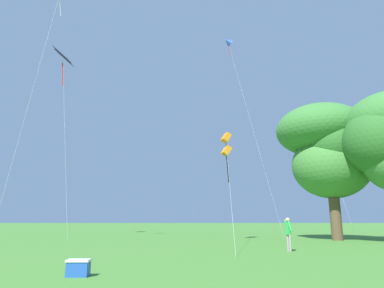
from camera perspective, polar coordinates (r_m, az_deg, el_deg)
name	(u,v)px	position (r m, az deg, el deg)	size (l,w,h in m)	color
kite_blue_delta	(228,42)	(46.15, 6.07, 16.74)	(4.28, 8.90, 24.81)	blue
kite_pink_low	(325,152)	(47.25, 21.54, -1.30)	(2.51, 9.65, 11.37)	pink
kite_black_large	(63,63)	(38.55, -20.89, 12.65)	(4.85, 7.13, 19.14)	black
kite_red_high	(56,9)	(32.26, -21.88, 20.34)	(1.41, 4.70, 20.67)	red
kite_orange_box	(226,145)	(26.44, 5.79, -0.23)	(1.55, 11.93, 8.18)	orange
person_near_tree	(288,231)	(17.49, 15.90, -13.89)	(0.27, 0.50, 1.58)	gray
tree_left_oak	(329,147)	(29.03, 21.99, -0.50)	(7.19, 6.95, 10.67)	brown
picnic_cooler	(78,268)	(10.02, -18.58, -19.13)	(0.60, 0.40, 0.44)	#2351B2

